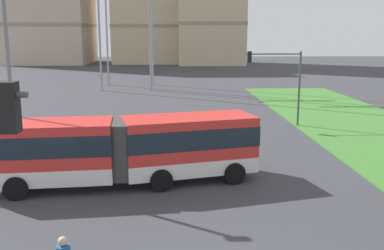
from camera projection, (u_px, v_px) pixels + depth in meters
name	position (u px, v px, depth m)	size (l,w,h in m)	color
articulated_bus	(127.00, 148.00, 19.96)	(11.99, 4.52, 3.00)	red
traffic_light_far_right	(281.00, 75.00, 32.13)	(4.10, 0.28, 5.52)	#474C51
streetlight_left	(8.00, 61.00, 19.91)	(0.70, 0.28, 10.13)	slate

